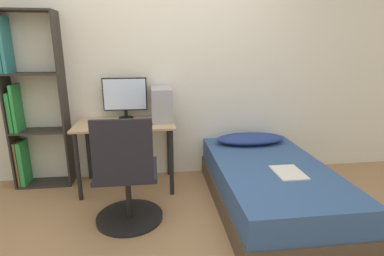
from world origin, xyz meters
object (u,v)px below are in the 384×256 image
at_px(pc_tower, 162,104).
at_px(bookshelf, 27,105).
at_px(monitor, 125,96).
at_px(keyboard, 127,124).
at_px(office_chair, 127,184).
at_px(bed, 270,185).

bearing_deg(pc_tower, bookshelf, 175.97).
xyz_separation_m(monitor, keyboard, (0.04, -0.33, -0.24)).
relative_size(bookshelf, office_chair, 1.89).
bearing_deg(bookshelf, keyboard, -15.74).
height_order(office_chair, monitor, monitor).
distance_m(monitor, pc_tower, 0.42).
bearing_deg(pc_tower, keyboard, -150.85).
height_order(bed, keyboard, keyboard).
relative_size(office_chair, pc_tower, 2.36).
xyz_separation_m(bed, pc_tower, (-0.99, 0.68, 0.69)).
xyz_separation_m(office_chair, bed, (1.32, 0.13, -0.16)).
bearing_deg(bed, keyboard, 160.43).
distance_m(office_chair, bed, 1.34).
height_order(bookshelf, office_chair, bookshelf).
bearing_deg(office_chair, pc_tower, 67.71).
height_order(monitor, keyboard, monitor).
relative_size(bed, keyboard, 5.10).
relative_size(monitor, keyboard, 1.34).
height_order(keyboard, pc_tower, pc_tower).
xyz_separation_m(bookshelf, pc_tower, (1.40, -0.10, -0.01)).
xyz_separation_m(office_chair, pc_tower, (0.33, 0.80, 0.53)).
distance_m(bed, keyboard, 1.52).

